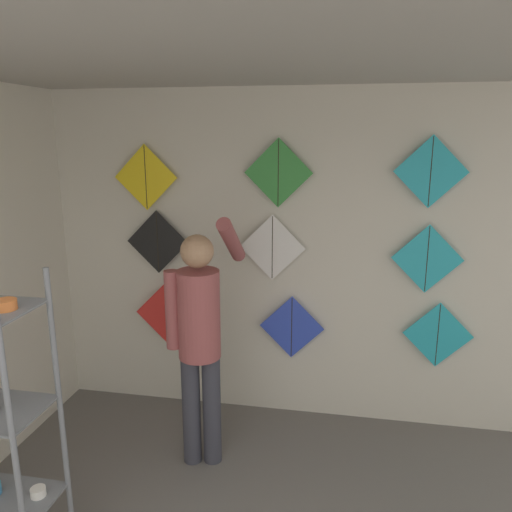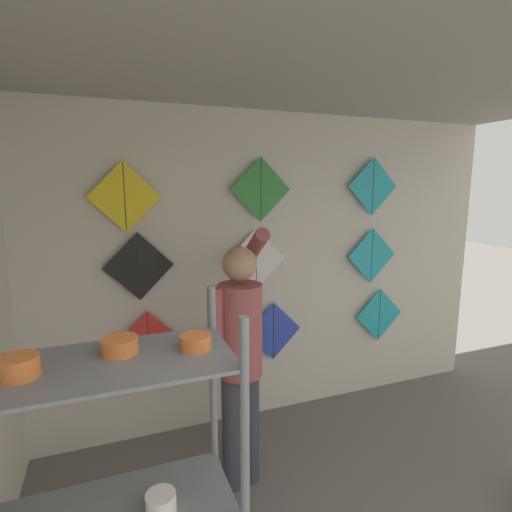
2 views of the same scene
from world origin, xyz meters
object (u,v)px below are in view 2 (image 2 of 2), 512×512
Objects in this scene: kite_3 at (139,267)px; shopkeeper at (240,346)px; kite_8 at (373,186)px; kite_2 at (379,315)px; kite_7 at (261,189)px; kite_0 at (148,343)px; kite_1 at (273,331)px; kite_5 at (372,256)px; kite_4 at (256,259)px; kite_6 at (125,197)px.

shopkeeper is at bearing -51.82° from kite_3.
shopkeeper is 2.09m from kite_8.
kite_8 is (-0.16, 0.00, 1.31)m from kite_2.
kite_7 is (1.05, 0.00, 0.60)m from kite_3.
kite_0 is 1.00× the size of kite_1.
kite_5 reaches higher than kite_2.
kite_7 reaches higher than shopkeeper.
kite_3 is at bearing 180.00° from kite_4.
kite_4 reaches higher than kite_0.
shopkeeper is 3.39× the size of kite_4.
shopkeeper is 3.39× the size of kite_7.
kite_0 is 1.00× the size of kite_4.
kite_1 is at bearing 180.00° from kite_2.
shopkeeper is at bearing -154.93° from kite_8.
shopkeeper is at bearing -48.34° from kite_6.
kite_0 is 1.16m from kite_4.
kite_3 is 1.21m from kite_7.
kite_0 is 0.65m from kite_3.
kite_3 is at bearing 0.00° from kite_6.
kite_4 is at bearing 50.31° from shopkeeper.
kite_1 is 1.31m from kite_7.
kite_3 is at bearing 180.00° from kite_8.
kite_3 is (-1.18, 0.00, 0.70)m from kite_1.
kite_0 is at bearing 180.00° from kite_5.
kite_3 is 2.24m from kite_5.
kite_3 is (-0.59, 0.76, 0.47)m from shopkeeper.
kite_4 is (-0.17, 0.00, 0.69)m from kite_1.
kite_5 is (1.06, 0.00, 0.65)m from kite_1.
kite_0 reaches higher than kite_1.
kite_2 is 1.00× the size of kite_8.
kite_3 is 1.00× the size of kite_5.
kite_3 is at bearing 180.00° from kite_5.
kite_3 is at bearing 116.93° from shopkeeper.
kite_0 is at bearing 0.00° from kite_3.
kite_7 is (-1.32, 0.00, 1.28)m from kite_2.
kite_3 is at bearing 180.00° from kite_2.
kite_3 is (-0.04, 0.00, 0.65)m from kite_0.
kite_3 is 1.00× the size of kite_7.
kite_1 is at bearing 0.00° from kite_6.
kite_8 reaches higher than kite_1.
shopkeeper reaches higher than kite_1.
kite_7 is at bearing 180.00° from kite_8.
kite_8 is at bearing 180.00° from kite_5.
kite_1 is 0.71m from kite_4.
kite_0 is 1.00× the size of kite_3.
kite_1 is 1.00× the size of kite_2.
kite_4 is 1.23m from kite_5.
kite_2 is 2.74m from kite_6.
kite_1 is at bearing 0.00° from kite_3.
shopkeeper reaches higher than kite_4.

